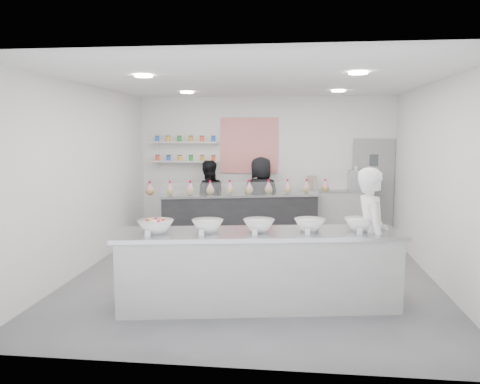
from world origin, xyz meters
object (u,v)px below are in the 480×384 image
(back_bar, at_px, (240,218))
(staff_left, at_px, (208,199))
(espresso_ledge, at_px, (337,214))
(staff_right, at_px, (261,198))
(prep_counter, at_px, (259,269))
(espresso_machine, at_px, (362,181))
(woman_prep, at_px, (371,237))

(back_bar, bearing_deg, staff_left, 137.80)
(espresso_ledge, relative_size, staff_right, 0.80)
(staff_left, distance_m, staff_right, 1.14)
(prep_counter, relative_size, back_bar, 1.13)
(prep_counter, bearing_deg, espresso_machine, 56.58)
(espresso_ledge, distance_m, espresso_machine, 0.87)
(back_bar, xyz_separation_m, espresso_ledge, (2.02, 0.58, 0.02))
(espresso_machine, relative_size, staff_left, 0.33)
(staff_right, bearing_deg, back_bar, 20.88)
(staff_left, xyz_separation_m, staff_right, (1.14, -0.02, 0.04))
(prep_counter, distance_m, staff_left, 4.22)
(woman_prep, distance_m, staff_left, 4.68)
(woman_prep, distance_m, staff_right, 4.08)
(staff_left, bearing_deg, espresso_machine, 169.04)
(espresso_ledge, bearing_deg, staff_left, -176.26)
(woman_prep, bearing_deg, staff_right, 20.02)
(prep_counter, bearing_deg, woman_prep, -0.08)
(woman_prep, bearing_deg, prep_counter, 95.02)
(back_bar, bearing_deg, espresso_machine, -0.85)
(prep_counter, relative_size, woman_prep, 2.02)
(prep_counter, distance_m, espresso_machine, 4.61)
(prep_counter, distance_m, back_bar, 3.64)
(back_bar, xyz_separation_m, woman_prep, (2.08, -3.35, 0.40))
(woman_prep, bearing_deg, espresso_machine, -10.49)
(woman_prep, relative_size, staff_left, 1.09)
(prep_counter, distance_m, espresso_ledge, 4.38)
(staff_right, bearing_deg, espresso_machine, 164.15)
(espresso_machine, bearing_deg, staff_right, -174.48)
(back_bar, height_order, staff_right, staff_right)
(back_bar, distance_m, staff_left, 0.89)
(espresso_machine, bearing_deg, woman_prep, -96.32)
(prep_counter, xyz_separation_m, espresso_machine, (1.86, 4.16, 0.74))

